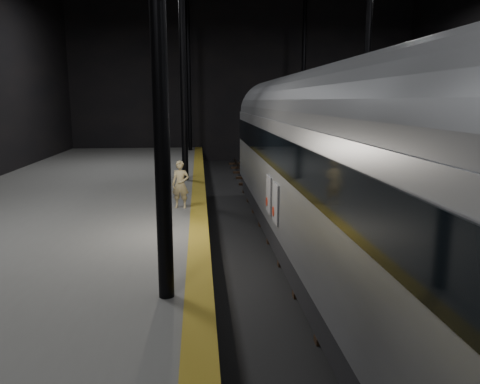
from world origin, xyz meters
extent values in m
plane|color=black|center=(0.00, 0.00, 0.00)|extent=(44.00, 44.00, 0.00)
cube|color=#575755|center=(-7.50, 0.00, 0.50)|extent=(9.00, 43.80, 1.00)
cube|color=#836017|center=(-3.25, 0.00, 1.00)|extent=(0.50, 43.80, 0.01)
cube|color=#3F3328|center=(-0.72, 0.00, 0.17)|extent=(0.08, 43.00, 0.14)
cube|color=#3F3328|center=(0.72, 0.00, 0.17)|extent=(0.08, 43.00, 0.14)
cube|color=black|center=(0.00, 0.00, 0.06)|extent=(2.40, 42.00, 0.12)
cylinder|color=black|center=(-3.80, 8.00, 6.00)|extent=(0.26, 0.26, 10.00)
cylinder|color=black|center=(3.80, 8.00, 6.00)|extent=(0.26, 0.26, 10.00)
cylinder|color=black|center=(-3.80, 20.00, 6.00)|extent=(0.26, 0.26, 10.00)
cylinder|color=black|center=(3.80, 20.00, 6.00)|extent=(0.26, 0.26, 10.00)
cube|color=gray|center=(0.00, 0.32, 2.38)|extent=(2.71, 18.69, 2.80)
cube|color=black|center=(0.00, 0.32, 0.63)|extent=(2.48, 18.32, 0.79)
cube|color=black|center=(0.00, 0.32, 3.04)|extent=(2.77, 18.41, 0.84)
cylinder|color=slate|center=(0.00, 0.32, 3.79)|extent=(2.66, 18.51, 2.66)
cube|color=black|center=(0.00, 6.87, 0.28)|extent=(1.68, 2.06, 0.33)
cube|color=silver|center=(-1.39, -0.61, 1.82)|extent=(0.04, 0.70, 0.98)
cube|color=silver|center=(-1.39, 0.51, 1.82)|extent=(0.04, 0.70, 0.98)
cylinder|color=#AC2915|center=(-1.41, -0.44, 1.59)|extent=(0.03, 0.24, 0.24)
cylinder|color=#AC2915|center=(-1.41, 0.68, 1.59)|extent=(0.03, 0.24, 0.24)
imported|color=tan|center=(-3.80, 2.73, 1.74)|extent=(0.59, 0.44, 1.47)
camera|label=1|loc=(-3.21, -11.54, 4.27)|focal=35.00mm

